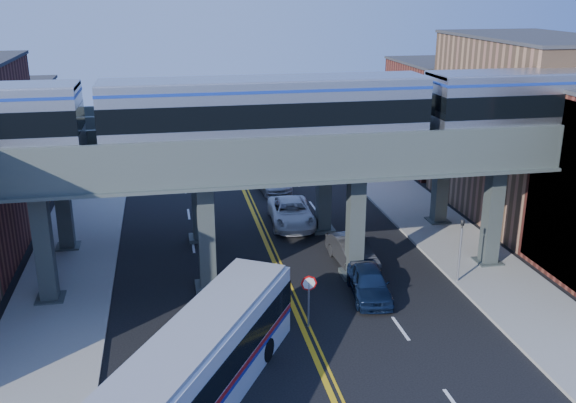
% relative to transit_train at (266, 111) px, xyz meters
% --- Properties ---
extents(ground, '(120.00, 120.00, 0.00)m').
position_rel_transit_train_xyz_m(ground, '(0.81, -8.00, -9.37)').
color(ground, black).
rests_on(ground, ground).
extents(sidewalk_west, '(5.00, 70.00, 0.16)m').
position_rel_transit_train_xyz_m(sidewalk_west, '(-10.69, 2.00, -9.29)').
color(sidewalk_west, gray).
rests_on(sidewalk_west, ground).
extents(sidewalk_east, '(5.00, 70.00, 0.16)m').
position_rel_transit_train_xyz_m(sidewalk_east, '(12.31, 2.00, -9.29)').
color(sidewalk_east, gray).
rests_on(sidewalk_east, ground).
extents(building_east_b, '(8.00, 14.00, 12.00)m').
position_rel_transit_train_xyz_m(building_east_b, '(19.31, 8.00, -3.37)').
color(building_east_b, '#8F694A').
rests_on(building_east_b, ground).
extents(building_east_c, '(8.00, 10.00, 9.00)m').
position_rel_transit_train_xyz_m(building_east_c, '(19.31, 21.00, -4.87)').
color(building_east_c, maroon).
rests_on(building_east_c, ground).
extents(elevated_viaduct_near, '(52.00, 3.60, 7.40)m').
position_rel_transit_train_xyz_m(elevated_viaduct_near, '(0.81, 0.00, -2.90)').
color(elevated_viaduct_near, '#3A4341').
rests_on(elevated_viaduct_near, ground).
extents(elevated_viaduct_far, '(52.00, 3.60, 7.40)m').
position_rel_transit_train_xyz_m(elevated_viaduct_far, '(0.81, 7.00, -2.90)').
color(elevated_viaduct_far, '#3A4341').
rests_on(elevated_viaduct_far, ground).
extents(transit_train, '(49.72, 3.12, 3.64)m').
position_rel_transit_train_xyz_m(transit_train, '(0.00, 0.00, 0.00)').
color(transit_train, black).
rests_on(transit_train, elevated_viaduct_near).
extents(stop_sign, '(0.76, 0.09, 2.63)m').
position_rel_transit_train_xyz_m(stop_sign, '(1.11, -5.00, -7.61)').
color(stop_sign, slate).
rests_on(stop_sign, ground).
extents(traffic_signal, '(0.15, 0.18, 4.10)m').
position_rel_transit_train_xyz_m(traffic_signal, '(10.01, -2.00, -7.07)').
color(traffic_signal, slate).
rests_on(traffic_signal, ground).
extents(transit_bus, '(8.70, 12.14, 3.21)m').
position_rel_transit_train_xyz_m(transit_bus, '(-4.12, -9.84, -7.72)').
color(transit_bus, silver).
rests_on(transit_bus, ground).
extents(car_lane_a, '(2.42, 4.83, 1.58)m').
position_rel_transit_train_xyz_m(car_lane_a, '(4.86, -2.56, -8.58)').
color(car_lane_a, '#0E1A34').
rests_on(car_lane_a, ground).
extents(car_lane_b, '(2.06, 4.99, 1.60)m').
position_rel_transit_train_xyz_m(car_lane_b, '(5.13, 1.44, -8.56)').
color(car_lane_b, '#292A2C').
rests_on(car_lane_b, ground).
extents(car_lane_c, '(3.09, 6.09, 1.65)m').
position_rel_transit_train_xyz_m(car_lane_c, '(3.01, 8.68, -8.54)').
color(car_lane_c, white).
rests_on(car_lane_c, ground).
extents(car_lane_d, '(2.84, 5.57, 1.55)m').
position_rel_transit_train_xyz_m(car_lane_d, '(2.97, 16.45, -8.59)').
color(car_lane_d, '#B2B2B7').
rests_on(car_lane_d, ground).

